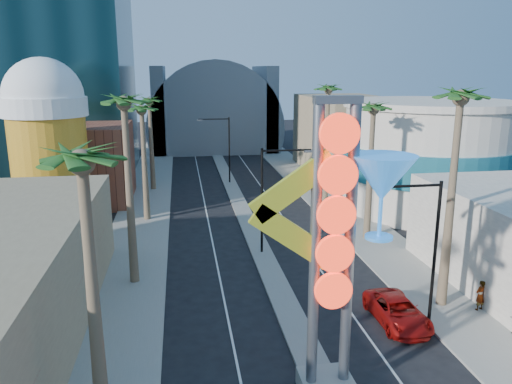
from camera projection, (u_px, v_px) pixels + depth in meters
sidewalk_west at (145, 205)px, 50.49m from camera, size 5.00×100.00×0.15m
sidewalk_east at (327, 198)px, 53.28m from camera, size 5.00×100.00×0.15m
median at (235, 195)px, 54.76m from camera, size 1.60×84.00×0.15m
brick_filler_west at (81, 164)px, 51.47m from camera, size 10.00×10.00×8.00m
filler_east at (347, 136)px, 65.53m from camera, size 10.00×20.00×10.00m
beer_mug at (48, 137)px, 42.73m from camera, size 7.00×7.00×14.50m
turquoise_building at (428, 156)px, 48.49m from camera, size 16.60×16.60×10.60m
canopy at (213, 124)px, 86.38m from camera, size 22.00×16.00×22.00m
neon_sign at (353, 231)px, 19.52m from camera, size 6.53×2.60×12.55m
streetlight_0 at (269, 190)px, 36.42m from camera, size 3.79×0.25×8.00m
streetlight_1 at (225, 144)px, 59.29m from camera, size 3.79×0.25×8.00m
streetlight_2 at (427, 241)px, 25.81m from camera, size 3.45×0.25×8.00m
palm_0 at (83, 179)px, 16.53m from camera, size 2.40×2.40×11.70m
palm_1 at (125, 115)px, 29.75m from camera, size 2.40×2.40×12.70m
palm_2 at (142, 116)px, 43.51m from camera, size 2.40×2.40×11.20m
palm_3 at (149, 107)px, 55.03m from camera, size 2.40×2.40×11.20m
palm_5 at (459, 112)px, 26.53m from camera, size 2.40×2.40×13.20m
palm_6 at (373, 117)px, 38.37m from camera, size 2.40×2.40×11.70m
palm_7 at (328, 97)px, 49.67m from camera, size 2.40×2.40×12.70m
red_pickup at (397, 311)px, 27.07m from camera, size 2.39×5.08×1.40m
pedestrian_a at (480, 295)px, 28.23m from camera, size 0.75×0.61×1.77m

